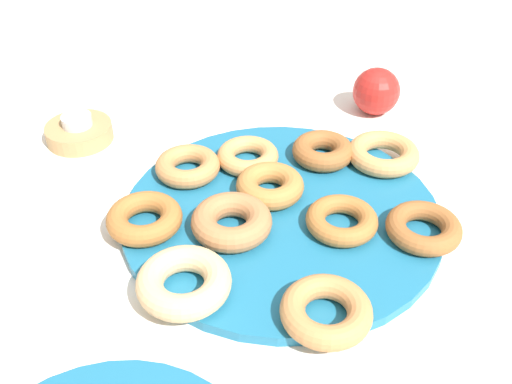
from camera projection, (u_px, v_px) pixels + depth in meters
The scene contains 16 objects.
ground_plane at pixel (281, 218), 0.69m from camera, with size 2.40×2.40×0.00m, color white.
donut_plate at pixel (281, 214), 0.69m from camera, with size 0.37×0.37×0.01m, color #1E6B93.
donut_0 at pixel (184, 282), 0.58m from camera, with size 0.09×0.09×0.03m, color #EABC84.
donut_1 at pixel (323, 151), 0.76m from camera, with size 0.08×0.08×0.03m, color #995B2D.
donut_2 at pixel (326, 311), 0.55m from camera, with size 0.09×0.09×0.02m, color #C6844C.
donut_3 at pixel (232, 222), 0.65m from camera, with size 0.09×0.09×0.03m, color #B27547.
donut_4 at pixel (424, 228), 0.64m from camera, with size 0.08×0.08×0.02m, color #995B2D.
donut_5 at pixel (144, 218), 0.65m from camera, with size 0.09×0.09×0.02m, color #AD6B33.
donut_6 at pixel (342, 220), 0.65m from camera, with size 0.08×0.08×0.02m, color #AD6B33.
donut_7 at pixel (188, 166), 0.74m from camera, with size 0.08×0.08×0.02m, color #C6844C.
donut_8 at pixel (248, 156), 0.75m from camera, with size 0.08×0.08×0.02m, color tan.
donut_9 at pixel (383, 154), 0.76m from camera, with size 0.09×0.09×0.02m, color tan.
donut_10 at pixel (270, 186), 0.70m from camera, with size 0.08×0.08×0.03m, color #BC7A3D.
candle_holder at pixel (79, 133), 0.82m from camera, with size 0.09×0.09×0.02m, color tan.
tealight at pixel (77, 121), 0.81m from camera, with size 0.04×0.04×0.01m, color silver.
apple at pixel (376, 91), 0.87m from camera, with size 0.07×0.07×0.07m, color red.
Camera 1 is at (-0.52, 0.10, 0.45)m, focal length 41.13 mm.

